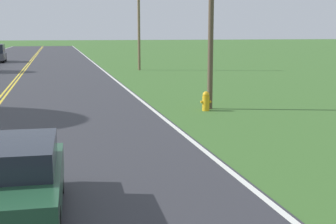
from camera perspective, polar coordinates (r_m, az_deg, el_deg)
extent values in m
cylinder|color=gold|center=(20.79, 4.64, 1.05)|extent=(0.32, 0.32, 0.65)
sphere|color=gold|center=(20.74, 4.66, 2.11)|extent=(0.30, 0.30, 0.30)
cylinder|color=gold|center=(20.84, 5.17, 1.26)|extent=(0.08, 0.11, 0.11)
cylinder|color=gold|center=(20.72, 4.12, 1.22)|extent=(0.08, 0.11, 0.11)
cylinder|color=brown|center=(21.08, 5.25, 10.22)|extent=(0.24, 0.24, 7.29)
cylinder|color=brown|center=(42.85, -3.58, 11.07)|extent=(0.24, 0.24, 8.91)
cylinder|color=black|center=(10.50, -13.17, -7.90)|extent=(0.22, 0.66, 0.65)
cube|color=#1E472D|center=(9.27, -18.32, -8.67)|extent=(1.90, 4.16, 0.64)
cube|color=#1E232D|center=(9.26, -18.39, -4.97)|extent=(1.62, 2.31, 0.51)
cylinder|color=black|center=(59.18, -19.19, 6.18)|extent=(0.22, 0.64, 0.63)
cylinder|color=black|center=(56.16, -19.39, 6.00)|extent=(0.22, 0.64, 0.63)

